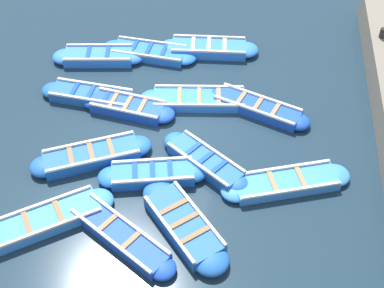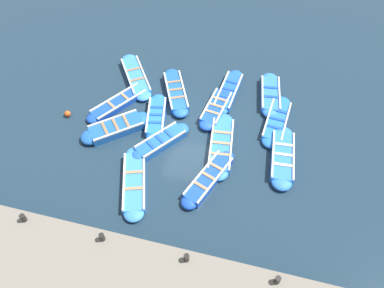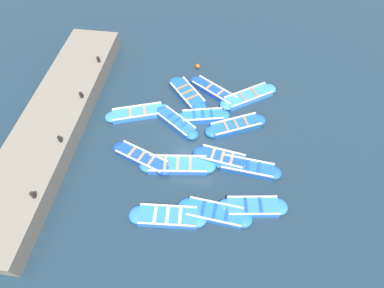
# 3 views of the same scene
# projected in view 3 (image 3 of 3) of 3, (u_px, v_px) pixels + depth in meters

# --- Properties ---
(ground_plane) EXTENTS (120.00, 120.00, 0.00)m
(ground_plane) POSITION_uv_depth(u_px,v_px,m) (193.00, 142.00, 16.64)
(ground_plane) COLOR #1C303F
(boat_near_quay) EXTENTS (3.92, 2.04, 0.36)m
(boat_near_quay) POSITION_uv_depth(u_px,v_px,m) (138.00, 113.00, 17.70)
(boat_near_quay) COLOR #3884E0
(boat_near_quay) RESTS_ON ground
(boat_drifting) EXTENTS (3.29, 1.31, 0.41)m
(boat_drifting) POSITION_uv_depth(u_px,v_px,m) (222.00, 158.00, 15.83)
(boat_drifting) COLOR #1947B7
(boat_drifting) RESTS_ON ground
(boat_tucked) EXTENTS (3.64, 1.97, 0.40)m
(boat_tucked) POSITION_uv_depth(u_px,v_px,m) (142.00, 158.00, 15.85)
(boat_tucked) COLOR #1947B7
(boat_tucked) RESTS_ON ground
(boat_mid_row) EXTENTS (3.68, 2.30, 0.43)m
(boat_mid_row) POSITION_uv_depth(u_px,v_px,m) (236.00, 126.00, 17.09)
(boat_mid_row) COLOR #1E59AD
(boat_mid_row) RESTS_ON ground
(boat_alongside) EXTENTS (3.76, 2.92, 0.38)m
(boat_alongside) POSITION_uv_depth(u_px,v_px,m) (248.00, 97.00, 18.47)
(boat_alongside) COLOR #3884E0
(boat_alongside) RESTS_ON ground
(boat_broadside) EXTENTS (3.04, 2.51, 0.43)m
(boat_broadside) POSITION_uv_depth(u_px,v_px,m) (176.00, 123.00, 17.23)
(boat_broadside) COLOR #1E59AD
(boat_broadside) RESTS_ON ground
(boat_centre) EXTENTS (3.72, 1.18, 0.41)m
(boat_centre) POSITION_uv_depth(u_px,v_px,m) (168.00, 216.00, 13.96)
(boat_centre) COLOR blue
(boat_centre) RESTS_ON ground
(boat_inner_gap) EXTENTS (3.63, 1.22, 0.36)m
(boat_inner_gap) POSITION_uv_depth(u_px,v_px,m) (215.00, 213.00, 14.10)
(boat_inner_gap) COLOR blue
(boat_inner_gap) RESTS_ON ground
(boat_end_of_row) EXTENTS (3.60, 1.13, 0.40)m
(boat_end_of_row) POSITION_uv_depth(u_px,v_px,m) (247.00, 167.00, 15.51)
(boat_end_of_row) COLOR #1E59AD
(boat_end_of_row) RESTS_ON ground
(boat_stern_in) EXTENTS (4.09, 1.38, 0.36)m
(boat_stern_in) POSITION_uv_depth(u_px,v_px,m) (178.00, 165.00, 15.62)
(boat_stern_in) COLOR blue
(boat_stern_in) RESTS_ON ground
(boat_bow_out) EXTENTS (3.58, 2.66, 0.37)m
(boat_bow_out) POSITION_uv_depth(u_px,v_px,m) (214.00, 91.00, 18.73)
(boat_bow_out) COLOR #1947B7
(boat_bow_out) RESTS_ON ground
(boat_outer_left) EXTENTS (3.43, 1.32, 0.40)m
(boat_outer_left) POSITION_uv_depth(u_px,v_px,m) (253.00, 207.00, 14.25)
(boat_outer_left) COLOR blue
(boat_outer_left) RESTS_ON ground
(boat_outer_right) EXTENTS (3.01, 3.30, 0.45)m
(boat_outer_right) POSITION_uv_depth(u_px,v_px,m) (187.00, 94.00, 18.54)
(boat_outer_right) COLOR #1E59AD
(boat_outer_right) RESTS_ON ground
(boat_far_corner) EXTENTS (3.28, 1.44, 0.42)m
(boat_far_corner) POSITION_uv_depth(u_px,v_px,m) (203.00, 116.00, 17.51)
(boat_far_corner) COLOR blue
(boat_far_corner) RESTS_ON ground
(quay_wall) EXTENTS (3.21, 15.79, 1.08)m
(quay_wall) POSITION_uv_depth(u_px,v_px,m) (54.00, 122.00, 16.81)
(quay_wall) COLOR slate
(quay_wall) RESTS_ON ground
(bollard_north) EXTENTS (0.20, 0.20, 0.35)m
(bollard_north) POSITION_uv_depth(u_px,v_px,m) (33.00, 195.00, 13.42)
(bollard_north) COLOR black
(bollard_north) RESTS_ON quay_wall
(bollard_mid_north) EXTENTS (0.20, 0.20, 0.35)m
(bollard_mid_north) POSITION_uv_depth(u_px,v_px,m) (60.00, 139.00, 15.23)
(bollard_mid_north) COLOR black
(bollard_mid_north) RESTS_ON quay_wall
(bollard_mid_south) EXTENTS (0.20, 0.20, 0.35)m
(bollard_mid_south) POSITION_uv_depth(u_px,v_px,m) (81.00, 95.00, 17.03)
(bollard_mid_south) COLOR black
(bollard_mid_south) RESTS_ON quay_wall
(bollard_south) EXTENTS (0.20, 0.20, 0.35)m
(bollard_south) POSITION_uv_depth(u_px,v_px,m) (98.00, 59.00, 18.84)
(bollard_south) COLOR black
(bollard_south) RESTS_ON quay_wall
(buoy_orange_near) EXTENTS (0.31, 0.31, 0.31)m
(buoy_orange_near) POSITION_uv_depth(u_px,v_px,m) (198.00, 66.00, 20.11)
(buoy_orange_near) COLOR #E05119
(buoy_orange_near) RESTS_ON ground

